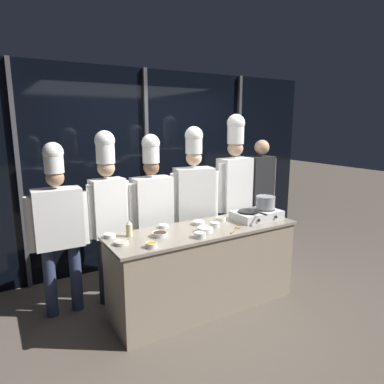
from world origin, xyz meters
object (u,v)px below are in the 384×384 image
prep_bowl_mushrooms (221,219)px  prep_bowl_soy_glaze (160,234)px  chef_pastry (194,195)px  chef_line (152,204)px  prep_bowl_carrots (151,245)px  person_guest (260,189)px  frying_pan (249,210)px  portable_stove (257,215)px  prep_bowl_bean_sprouts (163,226)px  chef_sous (108,202)px  squeeze_bottle_oil (129,229)px  prep_bowl_garlic (205,229)px  prep_bowl_rice (199,223)px  prep_bowl_noodles (215,224)px  prep_bowl_onion (110,235)px  stock_pot (265,202)px  prep_bowl_shrimp (121,243)px  chef_head (58,221)px  serving_spoon_slotted (237,228)px  chef_apprentice (235,183)px  prep_bowl_chicken (200,235)px

prep_bowl_mushrooms → prep_bowl_soy_glaze: bearing=-171.6°
prep_bowl_soy_glaze → chef_pastry: 0.96m
prep_bowl_soy_glaze → prep_bowl_mushrooms: prep_bowl_soy_glaze is taller
prep_bowl_mushrooms → chef_line: (-0.62, 0.51, 0.14)m
prep_bowl_carrots → person_guest: (2.03, 0.82, 0.17)m
frying_pan → portable_stove: bearing=2.2°
prep_bowl_bean_sprouts → prep_bowl_mushrooms: size_ratio=0.88×
frying_pan → chef_sous: size_ratio=0.22×
squeeze_bottle_oil → prep_bowl_garlic: size_ratio=0.99×
prep_bowl_rice → prep_bowl_carrots: bearing=-153.2°
prep_bowl_noodles → prep_bowl_carrots: (-0.84, -0.22, -0.00)m
prep_bowl_rice → chef_sous: 1.01m
frying_pan → prep_bowl_onion: (-1.55, 0.25, -0.10)m
frying_pan → chef_pastry: (-0.37, 0.60, 0.10)m
prep_bowl_noodles → person_guest: (1.19, 0.61, 0.17)m
chef_sous → person_guest: bearing=172.8°
prep_bowl_mushrooms → prep_bowl_carrots: bearing=-160.8°
chef_pastry → stock_pot: bearing=146.7°
portable_stove → chef_pastry: chef_pastry is taller
prep_bowl_onion → prep_bowl_noodles: 1.11m
chef_pastry → prep_bowl_shrimp: bearing=37.9°
squeeze_bottle_oil → chef_pastry: (1.00, 0.42, 0.15)m
frying_pan → chef_sous: chef_sous is taller
prep_bowl_garlic → chef_head: bearing=149.9°
prep_bowl_mushrooms → serving_spoon_slotted: (-0.02, -0.32, -0.02)m
chef_sous → chef_head: bearing=-8.6°
prep_bowl_rice → chef_sous: bearing=150.8°
prep_bowl_noodles → chef_pastry: chef_pastry is taller
prep_bowl_shrimp → chef_line: 0.92m
prep_bowl_noodles → prep_bowl_soy_glaze: size_ratio=0.69×
prep_bowl_onion → prep_bowl_noodles: (1.08, -0.24, 0.01)m
prep_bowl_onion → person_guest: person_guest is taller
frying_pan → prep_bowl_rice: size_ratio=3.24×
chef_apprentice → prep_bowl_carrots: bearing=23.2°
portable_stove → squeeze_bottle_oil: size_ratio=3.41×
prep_bowl_soy_glaze → chef_sous: bearing=117.4°
chef_line → prep_bowl_chicken: bearing=94.8°
serving_spoon_slotted → chef_head: chef_head is taller
stock_pot → prep_bowl_chicken: bearing=-168.3°
portable_stove → prep_bowl_chicken: bearing=-166.7°
prep_bowl_onion → prep_bowl_noodles: bearing=-12.5°
prep_bowl_soy_glaze → chef_apprentice: bearing=22.6°
prep_bowl_soy_glaze → chef_apprentice: (1.36, 0.57, 0.30)m
portable_stove → person_guest: person_guest is taller
prep_bowl_mushrooms → chef_apprentice: size_ratio=0.06×
prep_bowl_bean_sprouts → serving_spoon_slotted: 0.79m
prep_bowl_shrimp → chef_apprentice: bearing=18.5°
portable_stove → chef_apprentice: size_ratio=0.27×
prep_bowl_shrimp → chef_apprentice: size_ratio=0.06×
prep_bowl_shrimp → prep_bowl_bean_sprouts: bearing=24.9°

